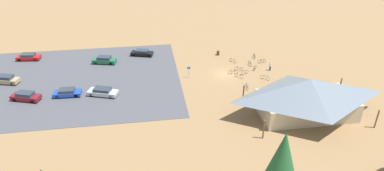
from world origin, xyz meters
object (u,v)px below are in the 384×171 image
at_px(pine_east, 283,157).
at_px(bicycle_silver_front_row, 245,72).
at_px(car_red_front_row, 29,57).
at_px(car_silver_back_corner, 103,92).
at_px(bicycle_white_yard_left, 265,77).
at_px(car_blue_by_curb, 67,92).
at_px(lot_sign, 189,70).
at_px(bicycle_blue_edge_south, 239,69).
at_px(trash_bin, 218,53).
at_px(visitor_by_pavilion, 270,66).
at_px(bicycle_red_by_bin, 233,72).
at_px(bike_pavilion, 308,95).
at_px(bicycle_green_near_sign, 250,64).
at_px(car_maroon_far_end, 26,96).
at_px(bicycle_black_mid_cluster, 262,61).
at_px(bicycle_yellow_yard_right, 239,76).
at_px(bicycle_teal_yard_center, 247,87).
at_px(car_green_second_row, 104,60).
at_px(car_tan_near_entry, 6,79).
at_px(bicycle_purple_lone_east, 255,68).
at_px(car_black_inner_stall, 142,53).
at_px(bicycle_orange_lone_west, 233,61).
at_px(bicycle_black_back_row, 254,56).

distance_m(pine_east, bicycle_silver_front_row, 29.98).
relative_size(car_red_front_row, car_silver_back_corner, 0.90).
height_order(bicycle_white_yard_left, car_blue_by_curb, car_blue_by_curb).
height_order(lot_sign, bicycle_blue_edge_south, lot_sign).
height_order(trash_bin, visitor_by_pavilion, visitor_by_pavilion).
height_order(bicycle_silver_front_row, car_silver_back_corner, car_silver_back_corner).
bearing_deg(bicycle_red_by_bin, bike_pavilion, 116.32).
height_order(trash_bin, lot_sign, lot_sign).
relative_size(bicycle_green_near_sign, bicycle_blue_edge_south, 1.19).
xyz_separation_m(bicycle_red_by_bin, car_maroon_far_end, (34.74, 4.32, 0.36)).
height_order(bicycle_black_mid_cluster, bicycle_white_yard_left, bicycle_white_yard_left).
bearing_deg(bicycle_yellow_yard_right, car_red_front_row, -19.36).
xyz_separation_m(bicycle_blue_edge_south, car_maroon_far_end, (36.18, 5.59, 0.40)).
bearing_deg(bicycle_teal_yard_center, car_green_second_row, -29.75).
height_order(car_green_second_row, car_silver_back_corner, car_green_second_row).
distance_m(bicycle_black_mid_cluster, bicycle_silver_front_row, 6.38).
bearing_deg(pine_east, car_blue_by_curb, -45.08).
bearing_deg(car_tan_near_entry, pine_east, 139.16).
relative_size(lot_sign, bicycle_white_yard_left, 1.70).
bearing_deg(bicycle_green_near_sign, bicycle_white_yard_left, 98.03).
distance_m(lot_sign, bicycle_green_near_sign, 12.83).
distance_m(car_maroon_far_end, car_silver_back_corner, 11.90).
distance_m(bicycle_green_near_sign, bicycle_white_yard_left, 6.17).
bearing_deg(bicycle_blue_edge_south, bicycle_red_by_bin, 41.54).
height_order(bike_pavilion, bicycle_white_yard_left, bike_pavilion).
relative_size(bicycle_white_yard_left, visitor_by_pavilion, 0.77).
bearing_deg(car_red_front_row, lot_sign, 157.86).
distance_m(pine_east, car_maroon_far_end, 40.94).
bearing_deg(car_blue_by_curb, lot_sign, -169.80).
relative_size(bicycle_yellow_yard_right, car_silver_back_corner, 0.26).
bearing_deg(car_maroon_far_end, bicycle_red_by_bin, -172.91).
bearing_deg(bicycle_black_mid_cluster, bicycle_red_by_bin, 29.56).
bearing_deg(bicycle_purple_lone_east, visitor_by_pavilion, 170.18).
relative_size(bicycle_silver_front_row, car_black_inner_stall, 0.33).
bearing_deg(trash_bin, bicycle_orange_lone_west, 117.83).
bearing_deg(trash_bin, visitor_by_pavilion, 133.45).
height_order(bike_pavilion, visitor_by_pavilion, bike_pavilion).
height_order(bicycle_red_by_bin, car_red_front_row, car_red_front_row).
relative_size(trash_bin, bicycle_red_by_bin, 0.52).
distance_m(bicycle_teal_yard_center, bicycle_silver_front_row, 5.46).
bearing_deg(lot_sign, bicycle_black_back_row, -155.02).
bearing_deg(bicycle_teal_yard_center, bicycle_blue_edge_south, -94.46).
distance_m(trash_bin, bicycle_yellow_yard_right, 10.70).
height_order(bicycle_white_yard_left, car_black_inner_stall, car_black_inner_stall).
relative_size(bike_pavilion, bicycle_purple_lone_east, 11.71).
distance_m(bike_pavilion, car_black_inner_stall, 34.60).
xyz_separation_m(bicycle_red_by_bin, bicycle_orange_lone_west, (-1.27, -4.98, -0.05)).
relative_size(bicycle_green_near_sign, bicycle_orange_lone_west, 1.25).
relative_size(bicycle_blue_edge_south, car_green_second_row, 0.30).
relative_size(bicycle_orange_lone_west, bicycle_teal_yard_center, 0.78).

